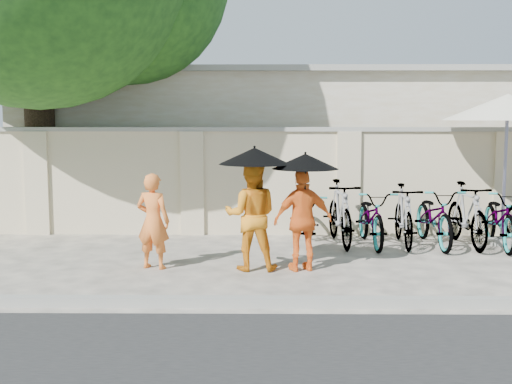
{
  "coord_description": "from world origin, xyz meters",
  "views": [
    {
      "loc": [
        0.36,
        -9.21,
        2.27
      ],
      "look_at": [
        0.25,
        0.81,
        1.1
      ],
      "focal_mm": 45.0,
      "sensor_mm": 36.0,
      "label": 1
    }
  ],
  "objects_px": {
    "monk_left": "(153,221)",
    "patio_umbrella": "(508,109)",
    "monk_right": "(303,220)",
    "monk_center": "(251,215)"
  },
  "relations": [
    {
      "from": "monk_left",
      "to": "monk_center",
      "type": "xyz_separation_m",
      "value": [
        1.48,
        -0.07,
        0.1
      ]
    },
    {
      "from": "monk_left",
      "to": "monk_center",
      "type": "distance_m",
      "value": 1.48
    },
    {
      "from": "monk_right",
      "to": "patio_umbrella",
      "type": "distance_m",
      "value": 4.53
    },
    {
      "from": "monk_left",
      "to": "patio_umbrella",
      "type": "xyz_separation_m",
      "value": [
        5.94,
        1.9,
        1.69
      ]
    },
    {
      "from": "monk_left",
      "to": "patio_umbrella",
      "type": "relative_size",
      "value": 0.5
    },
    {
      "from": "monk_left",
      "to": "monk_right",
      "type": "height_order",
      "value": "monk_right"
    },
    {
      "from": "monk_center",
      "to": "patio_umbrella",
      "type": "height_order",
      "value": "patio_umbrella"
    },
    {
      "from": "monk_left",
      "to": "monk_right",
      "type": "xyz_separation_m",
      "value": [
        2.24,
        -0.12,
        0.04
      ]
    },
    {
      "from": "monk_left",
      "to": "monk_center",
      "type": "bearing_deg",
      "value": -165.57
    },
    {
      "from": "monk_left",
      "to": "monk_right",
      "type": "relative_size",
      "value": 0.95
    }
  ]
}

